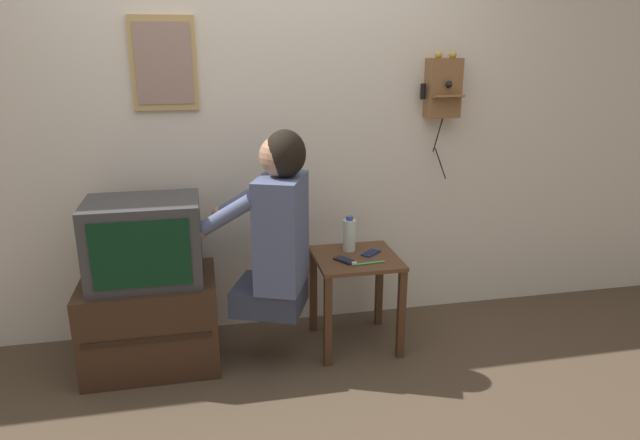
{
  "coord_description": "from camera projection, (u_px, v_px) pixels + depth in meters",
  "views": [
    {
      "loc": [
        -0.34,
        -2.3,
        1.71
      ],
      "look_at": [
        0.26,
        0.55,
        0.79
      ],
      "focal_mm": 32.0,
      "sensor_mm": 36.0,
      "label": 1
    }
  ],
  "objects": [
    {
      "name": "wall_phone_antique",
      "position": [
        443.0,
        88.0,
        3.36
      ],
      "size": [
        0.24,
        0.19,
        0.76
      ],
      "color": "brown"
    },
    {
      "name": "person",
      "position": [
        276.0,
        227.0,
        2.94
      ],
      "size": [
        0.63,
        0.53,
        0.97
      ],
      "rotation": [
        0.0,
        0.0,
        1.19
      ],
      "color": "#2D3347",
      "rests_on": "ground_plane"
    },
    {
      "name": "side_table",
      "position": [
        356.0,
        277.0,
        3.25
      ],
      "size": [
        0.47,
        0.46,
        0.55
      ],
      "color": "#51331E",
      "rests_on": "ground_plane"
    },
    {
      "name": "water_bottle",
      "position": [
        349.0,
        235.0,
        3.28
      ],
      "size": [
        0.07,
        0.07,
        0.21
      ],
      "color": "silver",
      "rests_on": "side_table"
    },
    {
      "name": "cell_phone_held",
      "position": [
        345.0,
        260.0,
        3.14
      ],
      "size": [
        0.12,
        0.14,
        0.01
      ],
      "rotation": [
        0.0,
        0.0,
        0.56
      ],
      "color": "black",
      "rests_on": "side_table"
    },
    {
      "name": "framed_picture",
      "position": [
        164.0,
        63.0,
        3.05
      ],
      "size": [
        0.34,
        0.03,
        0.49
      ],
      "color": "tan"
    },
    {
      "name": "cell_phone_spare",
      "position": [
        371.0,
        253.0,
        3.25
      ],
      "size": [
        0.13,
        0.13,
        0.01
      ],
      "rotation": [
        0.0,
        0.0,
        -0.86
      ],
      "color": "navy",
      "rests_on": "side_table"
    },
    {
      "name": "television",
      "position": [
        144.0,
        241.0,
        2.96
      ],
      "size": [
        0.58,
        0.41,
        0.44
      ],
      "color": "#38383A",
      "rests_on": "tv_stand"
    },
    {
      "name": "toothbrush",
      "position": [
        366.0,
        263.0,
        3.1
      ],
      "size": [
        0.19,
        0.03,
        0.02
      ],
      "rotation": [
        0.0,
        0.0,
        1.66
      ],
      "color": "#4CBF66",
      "rests_on": "side_table"
    },
    {
      "name": "ground_plane",
      "position": [
        291.0,
        415.0,
        2.72
      ],
      "size": [
        14.0,
        14.0,
        0.0
      ],
      "primitive_type": "plane",
      "color": "#4C3D2D"
    },
    {
      "name": "wall_back",
      "position": [
        260.0,
        120.0,
        3.28
      ],
      "size": [
        6.8,
        0.05,
        2.55
      ],
      "color": "beige",
      "rests_on": "ground_plane"
    },
    {
      "name": "tv_stand",
      "position": [
        152.0,
        321.0,
        3.11
      ],
      "size": [
        0.71,
        0.52,
        0.5
      ],
      "color": "#382316",
      "rests_on": "ground_plane"
    }
  ]
}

